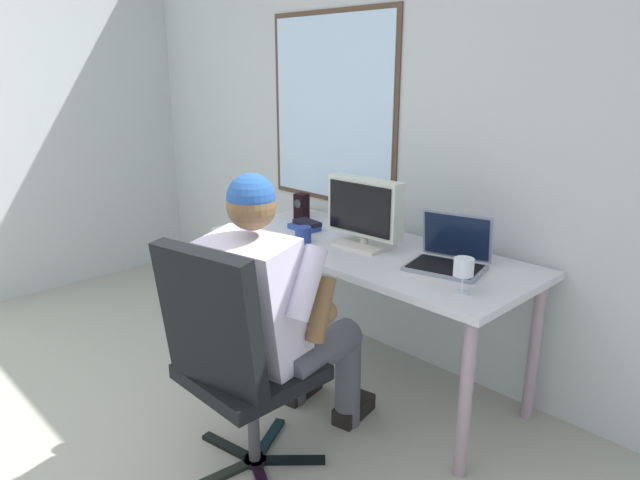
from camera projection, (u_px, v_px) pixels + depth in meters
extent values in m
cube|color=#B5BDBD|center=(384.00, 122.00, 3.18)|extent=(4.66, 0.06, 2.67)
cube|color=#4C3828|center=(332.00, 109.00, 3.40)|extent=(1.02, 0.01, 1.13)
cube|color=silver|center=(331.00, 109.00, 3.40)|extent=(0.96, 0.02, 1.07)
cylinder|color=gray|center=(231.00, 291.00, 3.36)|extent=(0.05, 0.05, 0.71)
cylinder|color=gray|center=(465.00, 399.00, 2.26)|extent=(0.05, 0.05, 0.71)
cylinder|color=gray|center=(304.00, 268.00, 3.75)|extent=(0.05, 0.05, 0.71)
cylinder|color=gray|center=(534.00, 351.00, 2.65)|extent=(0.05, 0.05, 0.71)
cube|color=silver|center=(367.00, 250.00, 2.90)|extent=(1.72, 0.72, 0.03)
cube|color=black|center=(229.00, 447.00, 2.52)|extent=(0.30, 0.10, 0.02)
cube|color=black|center=(223.00, 475.00, 2.35)|extent=(0.08, 0.30, 0.02)
cube|color=black|center=(290.00, 460.00, 2.43)|extent=(0.24, 0.25, 0.02)
cube|color=black|center=(268.00, 439.00, 2.57)|extent=(0.18, 0.29, 0.02)
cylinder|color=black|center=(255.00, 460.00, 2.43)|extent=(0.10, 0.10, 0.02)
cylinder|color=#3F3F44|center=(253.00, 418.00, 2.37)|extent=(0.05, 0.05, 0.40)
cube|color=black|center=(251.00, 372.00, 2.31)|extent=(0.48, 0.48, 0.06)
cube|color=black|center=(210.00, 321.00, 2.06)|extent=(0.47, 0.21, 0.56)
cylinder|color=#4B4C57|center=(320.00, 352.00, 2.40)|extent=(0.23, 0.46, 0.15)
cylinder|color=#4B4C57|center=(348.00, 379.00, 2.64)|extent=(0.12, 0.12, 0.47)
cube|color=black|center=(354.00, 409.00, 2.75)|extent=(0.14, 0.25, 0.08)
cylinder|color=#4B4C57|center=(263.00, 333.00, 2.58)|extent=(0.23, 0.46, 0.15)
cylinder|color=#4B4C57|center=(294.00, 359.00, 2.82)|extent=(0.12, 0.12, 0.47)
cube|color=black|center=(301.00, 388.00, 2.92)|extent=(0.14, 0.25, 0.08)
cube|color=silver|center=(255.00, 302.00, 2.24)|extent=(0.43, 0.35, 0.56)
sphere|color=brown|center=(251.00, 206.00, 2.13)|extent=(0.19, 0.19, 0.19)
sphere|color=#244F98|center=(251.00, 198.00, 2.12)|extent=(0.19, 0.19, 0.19)
cylinder|color=silver|center=(307.00, 283.00, 2.13)|extent=(0.13, 0.23, 0.29)
cylinder|color=brown|center=(321.00, 309.00, 2.24)|extent=(0.10, 0.17, 0.27)
sphere|color=brown|center=(326.00, 312.00, 2.27)|extent=(0.09, 0.09, 0.09)
cylinder|color=silver|center=(222.00, 261.00, 2.37)|extent=(0.13, 0.23, 0.29)
cylinder|color=brown|center=(246.00, 263.00, 2.49)|extent=(0.10, 0.14, 0.27)
sphere|color=brown|center=(259.00, 243.00, 2.55)|extent=(0.09, 0.09, 0.09)
cube|color=beige|center=(364.00, 245.00, 2.90)|extent=(0.27, 0.22, 0.02)
cylinder|color=beige|center=(364.00, 239.00, 2.89)|extent=(0.04, 0.04, 0.05)
cube|color=silver|center=(365.00, 207.00, 2.84)|extent=(0.42, 0.11, 0.29)
cube|color=black|center=(359.00, 209.00, 2.81)|extent=(0.38, 0.03, 0.25)
cube|color=gray|center=(445.00, 268.00, 2.57)|extent=(0.38, 0.31, 0.02)
cube|color=black|center=(445.00, 266.00, 2.56)|extent=(0.34, 0.27, 0.00)
cube|color=gray|center=(457.00, 235.00, 2.64)|extent=(0.33, 0.13, 0.22)
cube|color=#0F1933|center=(456.00, 236.00, 2.64)|extent=(0.31, 0.11, 0.20)
cylinder|color=silver|center=(462.00, 292.00, 2.30)|extent=(0.07, 0.07, 0.00)
cylinder|color=silver|center=(462.00, 284.00, 2.29)|extent=(0.01, 0.01, 0.07)
cylinder|color=silver|center=(464.00, 267.00, 2.27)|extent=(0.08, 0.08, 0.07)
cylinder|color=#52100D|center=(463.00, 273.00, 2.28)|extent=(0.08, 0.08, 0.02)
cube|color=black|center=(302.00, 206.00, 3.42)|extent=(0.08, 0.08, 0.15)
cylinder|color=#333338|center=(298.00, 204.00, 3.39)|extent=(0.05, 0.01, 0.05)
cube|color=#29499E|center=(304.00, 227.00, 3.20)|extent=(0.18, 0.11, 0.03)
cube|color=black|center=(307.00, 223.00, 3.19)|extent=(0.18, 0.11, 0.02)
cylinder|color=navy|center=(303.00, 235.00, 2.96)|extent=(0.08, 0.08, 0.08)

